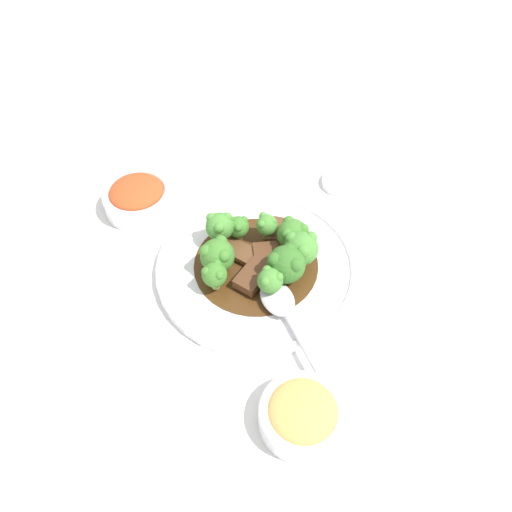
% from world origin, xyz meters
% --- Properties ---
extents(ground_plane, '(4.00, 4.00, 0.00)m').
position_xyz_m(ground_plane, '(0.00, 0.00, 0.00)').
color(ground_plane, white).
extents(main_plate, '(0.30, 0.30, 0.02)m').
position_xyz_m(main_plate, '(0.00, 0.00, 0.01)').
color(main_plate, white).
rests_on(main_plate, ground_plane).
extents(beef_strip_0, '(0.05, 0.06, 0.01)m').
position_xyz_m(beef_strip_0, '(0.02, -0.02, 0.03)').
color(beef_strip_0, '#56331E').
rests_on(beef_strip_0, main_plate).
extents(beef_strip_1, '(0.07, 0.05, 0.02)m').
position_xyz_m(beef_strip_1, '(-0.03, -0.01, 0.03)').
color(beef_strip_1, '#56331E').
rests_on(beef_strip_1, main_plate).
extents(beef_strip_2, '(0.05, 0.04, 0.01)m').
position_xyz_m(beef_strip_2, '(0.07, -0.02, 0.03)').
color(beef_strip_2, brown).
rests_on(beef_strip_2, main_plate).
extents(beef_strip_3, '(0.05, 0.08, 0.01)m').
position_xyz_m(beef_strip_3, '(0.01, 0.03, 0.02)').
color(beef_strip_3, brown).
rests_on(beef_strip_3, main_plate).
extents(broccoli_floret_0, '(0.05, 0.05, 0.06)m').
position_xyz_m(broccoli_floret_0, '(-0.03, 0.05, 0.05)').
color(broccoli_floret_0, '#8EB756').
rests_on(broccoli_floret_0, main_plate).
extents(broccoli_floret_1, '(0.03, 0.03, 0.05)m').
position_xyz_m(broccoli_floret_1, '(0.05, 0.00, 0.05)').
color(broccoli_floret_1, '#7FA84C').
rests_on(broccoli_floret_1, main_plate).
extents(broccoli_floret_2, '(0.04, 0.04, 0.05)m').
position_xyz_m(broccoli_floret_2, '(0.02, 0.07, 0.05)').
color(broccoli_floret_2, '#7FA84C').
rests_on(broccoli_floret_2, main_plate).
extents(broccoli_floret_3, '(0.04, 0.04, 0.05)m').
position_xyz_m(broccoli_floret_3, '(-0.06, 0.04, 0.05)').
color(broccoli_floret_3, '#8EB756').
rests_on(broccoli_floret_3, main_plate).
extents(broccoli_floret_4, '(0.04, 0.04, 0.05)m').
position_xyz_m(broccoli_floret_4, '(-0.05, -0.04, 0.05)').
color(broccoli_floret_4, '#7FA84C').
rests_on(broccoli_floret_4, main_plate).
extents(broccoli_floret_5, '(0.05, 0.05, 0.06)m').
position_xyz_m(broccoli_floret_5, '(0.02, -0.06, 0.05)').
color(broccoli_floret_5, '#8EB756').
rests_on(broccoli_floret_5, main_plate).
extents(broccoli_floret_6, '(0.06, 0.06, 0.06)m').
position_xyz_m(broccoli_floret_6, '(-0.01, -0.05, 0.05)').
color(broccoli_floret_6, '#7FA84C').
rests_on(broccoli_floret_6, main_plate).
extents(broccoli_floret_7, '(0.05, 0.05, 0.05)m').
position_xyz_m(broccoli_floret_7, '(0.05, -0.04, 0.05)').
color(broccoli_floret_7, '#8EB756').
rests_on(broccoli_floret_7, main_plate).
extents(broccoli_floret_8, '(0.03, 0.03, 0.04)m').
position_xyz_m(broccoli_floret_8, '(0.04, 0.04, 0.04)').
color(broccoli_floret_8, '#8EB756').
rests_on(broccoli_floret_8, main_plate).
extents(serving_spoon, '(0.19, 0.17, 0.01)m').
position_xyz_m(serving_spoon, '(-0.07, -0.06, 0.03)').
color(serving_spoon, silver).
rests_on(serving_spoon, main_plate).
extents(side_bowl_kimchi, '(0.11, 0.11, 0.05)m').
position_xyz_m(side_bowl_kimchi, '(0.07, 0.23, 0.03)').
color(side_bowl_kimchi, white).
rests_on(side_bowl_kimchi, ground_plane).
extents(side_bowl_appetizer, '(0.11, 0.11, 0.04)m').
position_xyz_m(side_bowl_appetizer, '(-0.21, -0.13, 0.02)').
color(side_bowl_appetizer, white).
rests_on(side_bowl_appetizer, ground_plane).
extents(sauce_dish, '(0.07, 0.07, 0.01)m').
position_xyz_m(sauce_dish, '(0.23, -0.08, 0.01)').
color(sauce_dish, white).
rests_on(sauce_dish, ground_plane).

